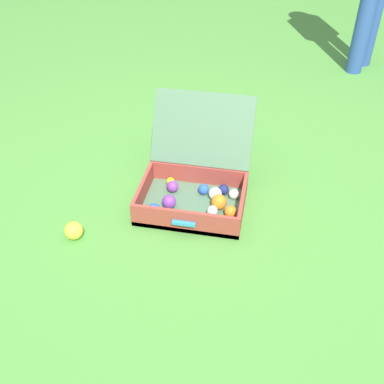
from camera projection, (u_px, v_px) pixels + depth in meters
The scene contains 3 objects.
ground_plane at pixel (194, 209), 2.36m from camera, with size 16.00×16.00×0.00m, color #4C8C38.
open_suitcase at pixel (196, 183), 2.35m from camera, with size 0.52×0.59×0.46m.
stray_ball_on_grass at pixel (74, 231), 2.17m from camera, with size 0.09×0.09×0.09m, color #CCDB38.
Camera 1 is at (0.33, -1.76, 1.54)m, focal length 43.70 mm.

